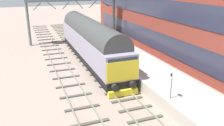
{
  "coord_description": "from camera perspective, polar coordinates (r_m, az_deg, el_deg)",
  "views": [
    {
      "loc": [
        -6.75,
        -19.43,
        8.44
      ],
      "look_at": [
        0.2,
        -1.34,
        1.75
      ],
      "focal_mm": 38.14,
      "sensor_mm": 36.0,
      "label": 1
    }
  ],
  "objects": [
    {
      "name": "ground_plane",
      "position": [
        22.23,
        -1.72,
        -3.26
      ],
      "size": [
        140.0,
        140.0,
        0.0
      ],
      "primitive_type": "plane",
      "color": "gray",
      "rests_on": "ground"
    },
    {
      "name": "track_main",
      "position": [
        22.21,
        -1.72,
        -3.13
      ],
      "size": [
        2.5,
        60.0,
        0.15
      ],
      "color": "gray",
      "rests_on": "ground"
    },
    {
      "name": "track_adjacent_west",
      "position": [
        21.42,
        -10.44,
        -4.31
      ],
      "size": [
        2.5,
        60.0,
        0.15
      ],
      "color": "gray",
      "rests_on": "ground"
    },
    {
      "name": "station_platform",
      "position": [
        23.4,
        6.61,
        -0.91
      ],
      "size": [
        4.0,
        44.0,
        1.01
      ],
      "color": "#B4A89C",
      "rests_on": "ground"
    },
    {
      "name": "station_building",
      "position": [
        28.8,
        13.91,
        12.53
      ],
      "size": [
        4.06,
        39.26,
        10.86
      ],
      "color": "brown",
      "rests_on": "ground"
    },
    {
      "name": "diesel_locomotive",
      "position": [
        25.59,
        -5.15,
        5.51
      ],
      "size": [
        2.74,
        17.8,
        4.68
      ],
      "color": "black",
      "rests_on": "ground"
    },
    {
      "name": "platform_number_sign",
      "position": [
        16.08,
        14.08,
        -4.23
      ],
      "size": [
        0.1,
        0.44,
        1.85
      ],
      "color": "slate",
      "rests_on": "station_platform"
    },
    {
      "name": "waiting_passenger",
      "position": [
        22.64,
        3.94,
        2.46
      ],
      "size": [
        0.44,
        0.48,
        1.64
      ],
      "rotation": [
        0.0,
        0.0,
        1.93
      ],
      "color": "#302E33",
      "rests_on": "station_platform"
    },
    {
      "name": "overhead_footbridge",
      "position": [
        34.58,
        -9.42,
        14.36
      ],
      "size": [
        12.73,
        2.0,
        6.34
      ],
      "color": "slate",
      "rests_on": "ground"
    }
  ]
}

